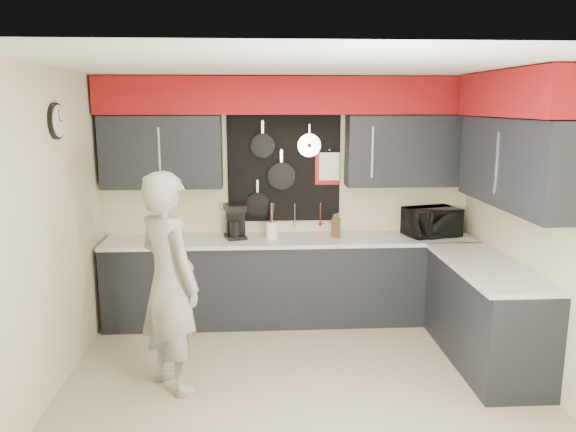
{
  "coord_description": "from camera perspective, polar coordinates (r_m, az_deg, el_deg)",
  "views": [
    {
      "loc": [
        -0.37,
        -4.33,
        2.32
      ],
      "look_at": [
        -0.08,
        0.5,
        1.35
      ],
      "focal_mm": 35.0,
      "sensor_mm": 36.0,
      "label": 1
    }
  ],
  "objects": [
    {
      "name": "ground",
      "position": [
        4.93,
        1.34,
        -16.75
      ],
      "size": [
        4.0,
        4.0,
        0.0
      ],
      "primitive_type": "plane",
      "color": "tan",
      "rests_on": "ground"
    },
    {
      "name": "back_wall_assembly",
      "position": [
        5.95,
        0.24,
        8.37
      ],
      "size": [
        4.0,
        0.36,
        2.6
      ],
      "color": "beige",
      "rests_on": "ground"
    },
    {
      "name": "right_wall_assembly",
      "position": [
        5.12,
        22.48,
        6.27
      ],
      "size": [
        0.36,
        3.5,
        2.6
      ],
      "color": "beige",
      "rests_on": "ground"
    },
    {
      "name": "left_wall_assembly",
      "position": [
        4.74,
        -23.38,
        -1.59
      ],
      "size": [
        0.05,
        3.5,
        2.6
      ],
      "color": "beige",
      "rests_on": "ground"
    },
    {
      "name": "base_cabinets",
      "position": [
        5.83,
        5.28,
        -7.32
      ],
      "size": [
        3.95,
        2.2,
        0.92
      ],
      "color": "black",
      "rests_on": "ground"
    },
    {
      "name": "microwave",
      "position": [
        6.22,
        14.38,
        -0.59
      ],
      "size": [
        0.63,
        0.51,
        0.3
      ],
      "primitive_type": "imported",
      "rotation": [
        0.0,
        0.0,
        0.27
      ],
      "color": "black",
      "rests_on": "base_cabinets"
    },
    {
      "name": "knife_block",
      "position": [
        6.0,
        4.89,
        -1.19
      ],
      "size": [
        0.11,
        0.11,
        0.2
      ],
      "primitive_type": "cube",
      "rotation": [
        0.0,
        0.0,
        -0.16
      ],
      "color": "#352010",
      "rests_on": "base_cabinets"
    },
    {
      "name": "utensil_crock",
      "position": [
        5.94,
        -1.66,
        -1.43
      ],
      "size": [
        0.13,
        0.13,
        0.17
      ],
      "primitive_type": "cylinder",
      "color": "white",
      "rests_on": "base_cabinets"
    },
    {
      "name": "coffee_maker",
      "position": [
        5.96,
        -5.38,
        -0.43
      ],
      "size": [
        0.26,
        0.29,
        0.36
      ],
      "rotation": [
        0.0,
        0.0,
        0.28
      ],
      "color": "black",
      "rests_on": "base_cabinets"
    },
    {
      "name": "person",
      "position": [
        4.64,
        -11.97,
        -6.63
      ],
      "size": [
        0.76,
        0.78,
        1.81
      ],
      "primitive_type": "imported",
      "rotation": [
        0.0,
        0.0,
        2.28
      ],
      "color": "#9E9E9B",
      "rests_on": "ground"
    }
  ]
}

